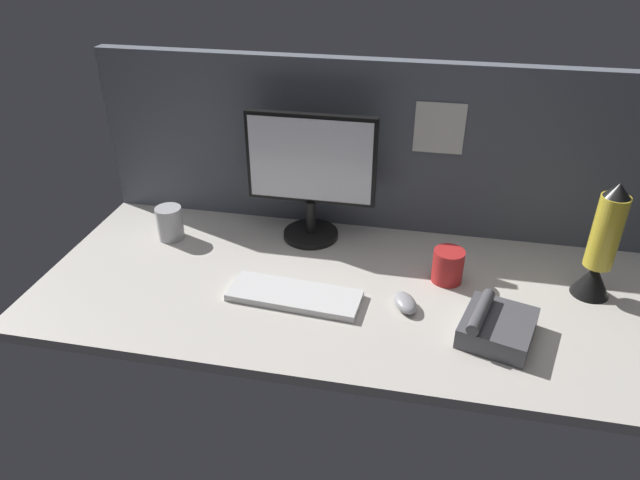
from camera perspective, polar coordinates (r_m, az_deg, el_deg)
The scene contains 9 objects.
ground_plane at distance 169.46cm, azimuth 2.98°, elevation -4.75°, with size 180.00×80.00×3.00cm, color beige.
cubicle_wall_back at distance 188.45cm, azimuth 5.01°, elevation 9.13°, with size 180.00×5.50×55.62cm.
monitor at distance 181.59cm, azimuth -0.92°, elevation 6.72°, with size 40.96×18.00×41.59cm.
keyboard at distance 162.16cm, azimuth -2.53°, elevation -5.49°, with size 37.00×13.00×2.00cm, color silver.
mouse at distance 159.82cm, azimuth 8.41°, elevation -6.14°, with size 5.60×9.60×3.40cm, color #99999E.
mug_steel at distance 194.40cm, azimuth -14.59°, elevation 1.64°, with size 8.44×8.44×11.00cm.
mug_red_plastic at distance 171.26cm, azimuth 12.51°, elevation -2.50°, with size 8.98×8.98×9.95cm.
lava_lamp at distance 174.15cm, azimuth 26.00°, elevation -0.90°, with size 10.49×10.49×34.32cm.
desk_phone at distance 154.41cm, azimuth 16.98°, elevation -8.14°, with size 21.61×22.97×8.80cm.
Camera 1 is at (18.84, -137.04, 96.39)cm, focal length 32.43 mm.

